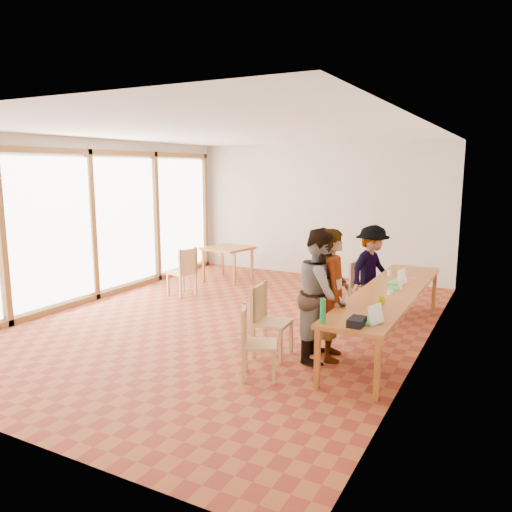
# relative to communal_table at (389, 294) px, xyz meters

# --- Properties ---
(ground) EXTENTS (8.00, 8.00, 0.00)m
(ground) POSITION_rel_communal_table_xyz_m (-2.50, -0.25, -0.70)
(ground) COLOR #974924
(ground) RESTS_ON ground
(wall_back) EXTENTS (6.00, 0.10, 3.00)m
(wall_back) POSITION_rel_communal_table_xyz_m (-2.50, 3.75, 0.80)
(wall_back) COLOR beige
(wall_back) RESTS_ON ground
(wall_right) EXTENTS (0.10, 8.00, 3.00)m
(wall_right) POSITION_rel_communal_table_xyz_m (0.50, -0.25, 0.80)
(wall_right) COLOR beige
(wall_right) RESTS_ON ground
(window_wall) EXTENTS (0.10, 8.00, 3.00)m
(window_wall) POSITION_rel_communal_table_xyz_m (-5.46, -0.25, 0.80)
(window_wall) COLOR white
(window_wall) RESTS_ON ground
(ceiling) EXTENTS (6.00, 8.00, 0.04)m
(ceiling) POSITION_rel_communal_table_xyz_m (-2.50, -0.25, 2.32)
(ceiling) COLOR white
(ceiling) RESTS_ON wall_back
(communal_table) EXTENTS (0.80, 4.00, 0.75)m
(communal_table) POSITION_rel_communal_table_xyz_m (0.00, 0.00, 0.00)
(communal_table) COLOR #B46428
(communal_table) RESTS_ON ground
(side_table) EXTENTS (0.90, 0.90, 0.75)m
(side_table) POSITION_rel_communal_table_xyz_m (-4.06, 2.29, -0.03)
(side_table) COLOR #B46428
(side_table) RESTS_ON ground
(chair_near) EXTENTS (0.53, 0.53, 0.46)m
(chair_near) POSITION_rel_communal_table_xyz_m (-1.13, -2.03, -0.17)
(chair_near) COLOR tan
(chair_near) RESTS_ON ground
(chair_mid) EXTENTS (0.47, 0.47, 0.51)m
(chair_mid) POSITION_rel_communal_table_xyz_m (-1.32, -1.30, -0.12)
(chair_mid) COLOR tan
(chair_mid) RESTS_ON ground
(chair_far) EXTENTS (0.62, 0.62, 0.54)m
(chair_far) POSITION_rel_communal_table_xyz_m (-1.34, 1.14, -0.08)
(chair_far) COLOR tan
(chair_far) RESTS_ON ground
(chair_empty) EXTENTS (0.42, 0.42, 0.46)m
(chair_empty) POSITION_rel_communal_table_xyz_m (-0.84, 1.32, -0.17)
(chair_empty) COLOR tan
(chair_empty) RESTS_ON ground
(chair_spare) EXTENTS (0.54, 0.54, 0.51)m
(chair_spare) POSITION_rel_communal_table_xyz_m (-4.08, 0.73, -0.12)
(chair_spare) COLOR tan
(chair_spare) RESTS_ON ground
(person_near) EXTENTS (0.58, 0.72, 1.71)m
(person_near) POSITION_rel_communal_table_xyz_m (-0.50, -0.99, 0.15)
(person_near) COLOR gray
(person_near) RESTS_ON ground
(person_mid) EXTENTS (0.81, 0.95, 1.72)m
(person_mid) POSITION_rel_communal_table_xyz_m (-0.63, -1.04, 0.16)
(person_mid) COLOR gray
(person_mid) RESTS_ON ground
(person_far) EXTENTS (0.86, 1.11, 1.52)m
(person_far) POSITION_rel_communal_table_xyz_m (-0.60, 1.26, 0.06)
(person_far) COLOR gray
(person_far) RESTS_ON ground
(laptop_near) EXTENTS (0.29, 0.31, 0.22)m
(laptop_near) POSITION_rel_communal_table_xyz_m (0.18, -1.61, 0.11)
(laptop_near) COLOR #41D155
(laptop_near) RESTS_ON communal_table
(laptop_mid) EXTENTS (0.22, 0.24, 0.19)m
(laptop_mid) POSITION_rel_communal_table_xyz_m (0.07, 0.13, 0.10)
(laptop_mid) COLOR #41D155
(laptop_mid) RESTS_ON communal_table
(laptop_far) EXTENTS (0.27, 0.30, 0.22)m
(laptop_far) POSITION_rel_communal_table_xyz_m (0.03, 0.47, 0.11)
(laptop_far) COLOR #41D155
(laptop_far) RESTS_ON communal_table
(yellow_mug) EXTENTS (0.14, 0.14, 0.09)m
(yellow_mug) POSITION_rel_communal_table_xyz_m (0.07, -0.75, 0.09)
(yellow_mug) COLOR #BEBF0F
(yellow_mug) RESTS_ON communal_table
(green_bottle) EXTENTS (0.07, 0.07, 0.28)m
(green_bottle) POSITION_rel_communal_table_xyz_m (-0.32, -1.86, 0.19)
(green_bottle) COLOR #177C3C
(green_bottle) RESTS_ON communal_table
(clear_glass) EXTENTS (0.07, 0.07, 0.09)m
(clear_glass) POSITION_rel_communal_table_xyz_m (-0.24, 1.01, 0.09)
(clear_glass) COLOR silver
(clear_glass) RESTS_ON communal_table
(condiment_cup) EXTENTS (0.08, 0.08, 0.06)m
(condiment_cup) POSITION_rel_communal_table_xyz_m (0.07, -0.24, 0.08)
(condiment_cup) COLOR white
(condiment_cup) RESTS_ON communal_table
(pink_phone) EXTENTS (0.05, 0.10, 0.01)m
(pink_phone) POSITION_rel_communal_table_xyz_m (0.17, 0.88, 0.05)
(pink_phone) COLOR #F456A5
(pink_phone) RESTS_ON communal_table
(black_pouch) EXTENTS (0.16, 0.26, 0.09)m
(black_pouch) POSITION_rel_communal_table_xyz_m (0.05, -1.78, 0.09)
(black_pouch) COLOR black
(black_pouch) RESTS_ON communal_table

